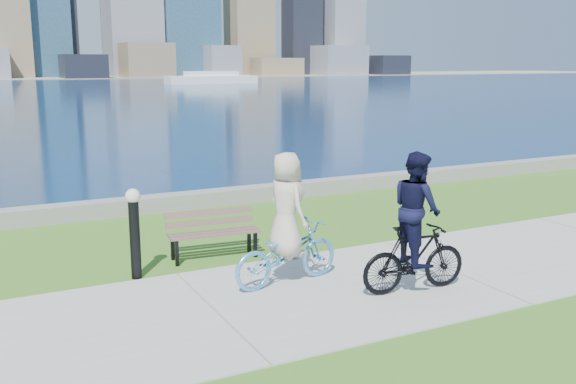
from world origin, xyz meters
name	(u,v)px	position (x,y,z in m)	size (l,w,h in m)	color
ground	(447,270)	(0.00, 0.00, 0.00)	(320.00, 320.00, 0.00)	#36681B
concrete_path	(447,269)	(0.00, 0.00, 0.01)	(80.00, 3.50, 0.02)	#A1A19C
seawall	(279,191)	(0.00, 6.20, 0.17)	(90.00, 0.50, 0.35)	slate
bay_water	(26,90)	(0.00, 72.00, 0.00)	(320.00, 131.00, 0.01)	#0C264D
ferry_far	(211,78)	(26.38, 82.51, 0.75)	(13.24, 3.78, 1.80)	white
park_bench	(213,229)	(-3.15, 2.37, 0.49)	(1.60, 0.68, 0.81)	black
bollard_lamp	(134,228)	(-4.60, 1.88, 0.82)	(0.23, 0.23, 1.43)	black
cyclist_woman	(286,236)	(-2.64, 0.57, 0.76)	(0.88, 1.88, 2.00)	#5AA9DB
cyclist_man	(415,234)	(-1.14, -0.58, 0.89)	(0.70, 1.70, 2.06)	black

